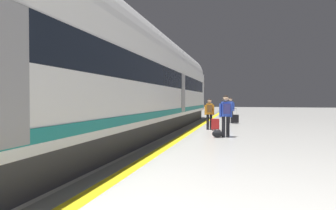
% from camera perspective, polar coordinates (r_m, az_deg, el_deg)
% --- Properties ---
extents(safety_line_strip, '(0.36, 80.00, 0.01)m').
position_cam_1_polar(safety_line_strip, '(9.97, 0.26, -7.83)').
color(safety_line_strip, yellow).
rests_on(safety_line_strip, ground).
extents(tactile_edge_band, '(0.58, 80.00, 0.01)m').
position_cam_1_polar(tactile_edge_band, '(10.05, -1.46, -7.77)').
color(tactile_edge_band, slate).
rests_on(tactile_edge_band, ground).
extents(high_speed_train, '(2.94, 34.40, 4.97)m').
position_cam_1_polar(high_speed_train, '(9.53, -13.78, 6.80)').
color(high_speed_train, '#38383D').
rests_on(high_speed_train, ground).
extents(passenger_near, '(0.49, 0.34, 1.59)m').
position_cam_1_polar(passenger_near, '(14.79, 8.25, -1.27)').
color(passenger_near, black).
rests_on(passenger_near, ground).
extents(suitcase_near, '(0.42, 0.30, 0.59)m').
position_cam_1_polar(suitcase_near, '(14.54, 9.38, -3.77)').
color(suitcase_near, '#A51E1E').
rests_on(suitcase_near, ground).
extents(passenger_mid, '(0.51, 0.41, 1.73)m').
position_cam_1_polar(passenger_mid, '(11.91, 11.45, -1.46)').
color(passenger_mid, black).
rests_on(passenger_mid, ground).
extents(duffel_bag_mid, '(0.44, 0.26, 0.36)m').
position_cam_1_polar(duffel_bag_mid, '(11.88, 9.83, -5.68)').
color(duffel_bag_mid, black).
rests_on(duffel_bag_mid, ground).
extents(passenger_far, '(0.51, 0.26, 1.67)m').
position_cam_1_polar(passenger_far, '(19.14, 12.33, -0.66)').
color(passenger_far, black).
rests_on(passenger_far, ground).
extents(suitcase_far, '(0.43, 0.34, 0.97)m').
position_cam_1_polar(suitcase_far, '(18.86, 13.26, -2.67)').
color(suitcase_far, black).
rests_on(suitcase_far, ground).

